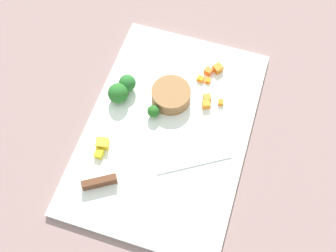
# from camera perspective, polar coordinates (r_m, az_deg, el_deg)

# --- Properties ---
(ground_plane) EXTENTS (4.00, 4.00, 0.00)m
(ground_plane) POSITION_cam_1_polar(r_m,az_deg,el_deg) (0.88, -0.00, -0.66)
(ground_plane) COLOR gray
(cutting_board) EXTENTS (0.50, 0.34, 0.01)m
(cutting_board) POSITION_cam_1_polar(r_m,az_deg,el_deg) (0.87, -0.00, -0.48)
(cutting_board) COLOR white
(cutting_board) RESTS_ON ground_plane
(prep_bowl) EXTENTS (0.08, 0.08, 0.03)m
(prep_bowl) POSITION_cam_1_polar(r_m,az_deg,el_deg) (0.89, 0.43, 4.32)
(prep_bowl) COLOR olive
(prep_bowl) RESTS_ON cutting_board
(chef_knife) EXTENTS (0.17, 0.27, 0.02)m
(chef_knife) POSITION_cam_1_polar(r_m,az_deg,el_deg) (0.82, -5.67, -6.96)
(chef_knife) COLOR silver
(chef_knife) RESTS_ON cutting_board
(carrot_dice_0) EXTENTS (0.02, 0.02, 0.01)m
(carrot_dice_0) POSITION_cam_1_polar(r_m,az_deg,el_deg) (0.94, 5.62, 7.58)
(carrot_dice_0) COLOR orange
(carrot_dice_0) RESTS_ON cutting_board
(carrot_dice_1) EXTENTS (0.02, 0.02, 0.02)m
(carrot_dice_1) POSITION_cam_1_polar(r_m,az_deg,el_deg) (0.90, 5.44, 3.85)
(carrot_dice_1) COLOR orange
(carrot_dice_1) RESTS_ON cutting_board
(carrot_dice_2) EXTENTS (0.03, 0.03, 0.02)m
(carrot_dice_2) POSITION_cam_1_polar(r_m,az_deg,el_deg) (0.94, 6.93, 7.94)
(carrot_dice_2) COLOR orange
(carrot_dice_2) RESTS_ON cutting_board
(carrot_dice_3) EXTENTS (0.01, 0.01, 0.01)m
(carrot_dice_3) POSITION_cam_1_polar(r_m,az_deg,el_deg) (0.90, 7.35, 3.27)
(carrot_dice_3) COLOR orange
(carrot_dice_3) RESTS_ON cutting_board
(carrot_dice_4) EXTENTS (0.01, 0.01, 0.01)m
(carrot_dice_4) POSITION_cam_1_polar(r_m,az_deg,el_deg) (0.93, 5.56, 6.30)
(carrot_dice_4) COLOR orange
(carrot_dice_4) RESTS_ON cutting_board
(carrot_dice_5) EXTENTS (0.02, 0.02, 0.02)m
(carrot_dice_5) POSITION_cam_1_polar(r_m,az_deg,el_deg) (0.89, 5.32, 3.00)
(carrot_dice_5) COLOR orange
(carrot_dice_5) RESTS_ON cutting_board
(carrot_dice_6) EXTENTS (0.01, 0.02, 0.01)m
(carrot_dice_6) POSITION_cam_1_polar(r_m,az_deg,el_deg) (0.92, 4.54, 6.55)
(carrot_dice_6) COLOR orange
(carrot_dice_6) RESTS_ON cutting_board
(pepper_dice_0) EXTENTS (0.02, 0.02, 0.01)m
(pepper_dice_0) POSITION_cam_1_polar(r_m,az_deg,el_deg) (0.84, -9.57, -3.81)
(pepper_dice_0) COLOR yellow
(pepper_dice_0) RESTS_ON cutting_board
(pepper_dice_1) EXTENTS (0.03, 0.03, 0.02)m
(pepper_dice_1) POSITION_cam_1_polar(r_m,az_deg,el_deg) (0.85, -9.09, -2.42)
(pepper_dice_1) COLOR yellow
(pepper_dice_1) RESTS_ON cutting_board
(broccoli_floret_0) EXTENTS (0.04, 0.04, 0.04)m
(broccoli_floret_0) POSITION_cam_1_polar(r_m,az_deg,el_deg) (0.90, -5.67, 5.95)
(broccoli_floret_0) COLOR #90AD59
(broccoli_floret_0) RESTS_ON cutting_board
(broccoli_floret_1) EXTENTS (0.03, 0.03, 0.03)m
(broccoli_floret_1) POSITION_cam_1_polar(r_m,az_deg,el_deg) (0.87, -2.03, 2.05)
(broccoli_floret_1) COLOR #91B35A
(broccoli_floret_1) RESTS_ON cutting_board
(broccoli_floret_2) EXTENTS (0.04, 0.04, 0.05)m
(broccoli_floret_2) POSITION_cam_1_polar(r_m,az_deg,el_deg) (0.89, -6.95, 4.52)
(broccoli_floret_2) COLOR #8DAB63
(broccoli_floret_2) RESTS_ON cutting_board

